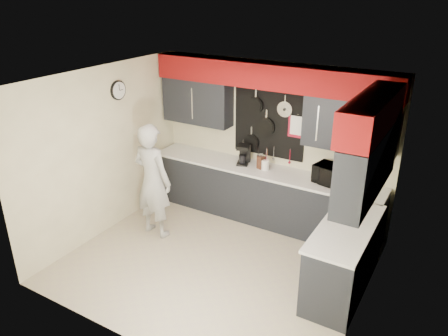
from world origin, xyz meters
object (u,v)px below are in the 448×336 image
Objects in this scene: microwave at (332,175)px; utensil_crock at (265,165)px; knife_block at (261,162)px; person at (153,181)px; coffee_maker at (244,154)px.

microwave reaches higher than utensil_crock.
knife_block is 1.74m from person.
person is (-1.21, -1.25, -0.12)m from knife_block.
person is at bearing -115.50° from knife_block.
knife_block is at bearing -130.41° from person.
coffee_maker is (-0.42, 0.04, 0.09)m from utensil_crock.
person is at bearing -143.31° from coffee_maker.
microwave is 2.70m from person.
person reaches higher than coffee_maker.
microwave is at bearing 19.25° from knife_block.
knife_block is 0.62× the size of coffee_maker.
person is (-1.30, -1.25, -0.09)m from utensil_crock.
knife_block is 1.28× the size of utensil_crock.
knife_block is 0.34m from coffee_maker.
coffee_maker is 0.18× the size of person.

